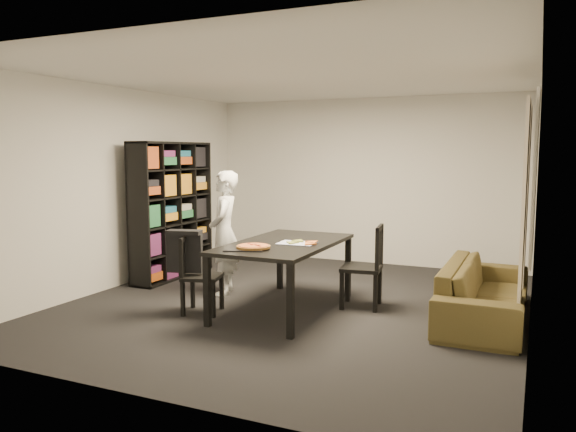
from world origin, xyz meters
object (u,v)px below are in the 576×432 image
at_px(person, 224,233).
at_px(baking_tray, 245,249).
at_px(chair_left, 195,269).
at_px(sofa, 485,292).
at_px(bookshelf, 172,210).
at_px(pepperoni_pizza, 253,247).
at_px(chair_right, 369,261).
at_px(dining_table, 284,248).

relative_size(person, baking_tray, 3.84).
xyz_separation_m(chair_left, baking_tray, (0.67, -0.09, 0.29)).
xyz_separation_m(chair_left, sofa, (2.93, 1.01, -0.18)).
relative_size(bookshelf, pepperoni_pizza, 5.43).
height_order(chair_right, baking_tray, chair_right).
bearing_deg(chair_left, bookshelf, 27.38).
bearing_deg(baking_tray, chair_right, 46.23).
xyz_separation_m(bookshelf, pepperoni_pizza, (2.02, -1.41, -0.16)).
distance_m(person, pepperoni_pizza, 1.26).
bearing_deg(chair_right, baking_tray, -51.67).
bearing_deg(bookshelf, person, -24.02).
relative_size(person, sofa, 0.75).
bearing_deg(dining_table, chair_right, 30.04).
distance_m(dining_table, chair_left, 1.01).
xyz_separation_m(bookshelf, sofa, (4.21, -0.35, -0.65)).
bearing_deg(sofa, baking_tray, 115.93).
xyz_separation_m(bookshelf, chair_left, (1.28, -1.37, -0.47)).
height_order(bookshelf, baking_tray, bookshelf).
bearing_deg(baking_tray, sofa, 25.93).
relative_size(dining_table, person, 1.20).
bearing_deg(person, baking_tray, 16.59).
relative_size(bookshelf, chair_right, 2.01).
bearing_deg(pepperoni_pizza, person, 134.37).
height_order(chair_right, sofa, chair_right).
distance_m(baking_tray, pepperoni_pizza, 0.09).
distance_m(dining_table, sofa, 2.18).
bearing_deg(chair_right, sofa, 83.72).
relative_size(dining_table, chair_left, 2.17).
relative_size(chair_left, baking_tray, 2.12).
xyz_separation_m(bookshelf, dining_table, (2.13, -0.87, -0.25)).
relative_size(chair_left, person, 0.55).
bearing_deg(bookshelf, baking_tray, -36.77).
bearing_deg(bookshelf, chair_left, -47.00).
height_order(dining_table, person, person).
relative_size(chair_right, sofa, 0.46).
height_order(chair_left, pepperoni_pizza, chair_left).
xyz_separation_m(dining_table, baking_tray, (-0.18, -0.58, 0.07)).
height_order(baking_tray, sofa, baking_tray).
bearing_deg(baking_tray, dining_table, 72.59).
distance_m(chair_right, sofa, 1.27).
xyz_separation_m(chair_right, person, (-1.82, -0.12, 0.23)).
bearing_deg(dining_table, baking_tray, -107.41).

